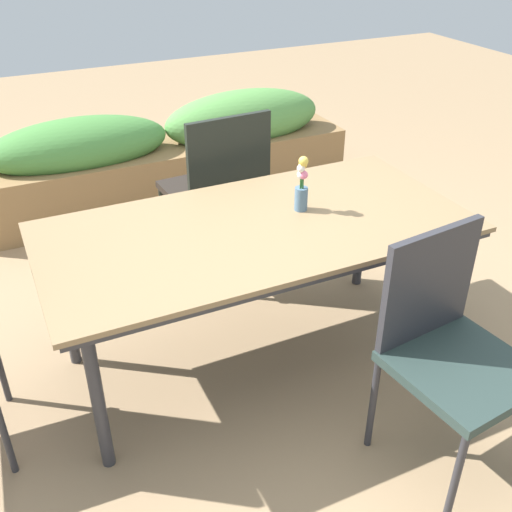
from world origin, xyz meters
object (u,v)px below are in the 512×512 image
(dining_table, at_px, (256,236))
(flower_vase, at_px, (302,185))
(chair_far_side, at_px, (219,184))
(chair_near_right, at_px, (449,342))
(planter_box, at_px, (169,156))

(dining_table, distance_m, flower_vase, 0.30)
(chair_far_side, bearing_deg, chair_near_right, -84.46)
(flower_vase, bearing_deg, chair_far_side, 97.57)
(chair_far_side, bearing_deg, planter_box, 83.97)
(chair_near_right, distance_m, planter_box, 2.66)
(dining_table, relative_size, chair_near_right, 1.96)
(flower_vase, bearing_deg, planter_box, 91.84)
(dining_table, xyz_separation_m, chair_near_right, (0.40, -0.80, -0.13))
(dining_table, relative_size, planter_box, 0.70)
(chair_near_right, xyz_separation_m, chair_far_side, (-0.26, 1.59, 0.03))
(dining_table, xyz_separation_m, planter_box, (0.18, 1.85, -0.32))
(chair_near_right, bearing_deg, planter_box, -91.86)
(dining_table, bearing_deg, chair_near_right, -63.13)
(dining_table, xyz_separation_m, chair_far_side, (0.14, 0.79, -0.11))
(chair_near_right, bearing_deg, flower_vase, -85.74)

